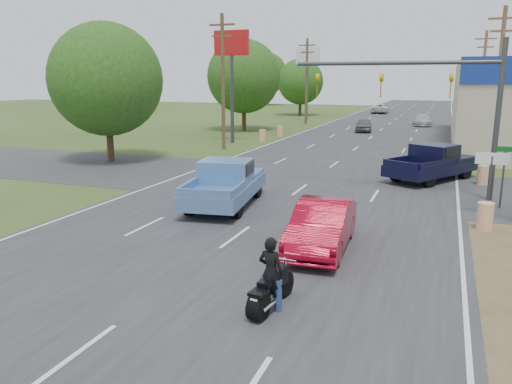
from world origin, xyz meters
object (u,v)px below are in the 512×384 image
at_px(motorcycle, 270,292).
at_px(red_convertible, 322,226).
at_px(navy_pickup, 434,162).
at_px(distant_car_white, 380,109).
at_px(distant_car_silver, 422,120).
at_px(rider, 271,276).
at_px(blue_pickup, 226,182).
at_px(distant_car_grey, 364,125).

bearing_deg(motorcycle, red_convertible, 96.86).
distance_m(navy_pickup, distant_car_white, 54.89).
xyz_separation_m(distant_car_silver, distant_car_white, (-7.38, 20.41, 0.07)).
xyz_separation_m(rider, navy_pickup, (3.06, 17.75, 0.13)).
xyz_separation_m(rider, blue_pickup, (-5.06, 8.80, 0.15)).
relative_size(red_convertible, navy_pickup, 0.76).
xyz_separation_m(rider, distant_car_silver, (0.90, 51.39, -0.16)).
relative_size(blue_pickup, distant_car_silver, 1.30).
relative_size(rider, navy_pickup, 0.27).
bearing_deg(distant_car_white, distant_car_grey, 91.30).
bearing_deg(motorcycle, blue_pickup, 128.01).
distance_m(red_convertible, rider, 4.60).
relative_size(navy_pickup, distant_car_silver, 1.30).
bearing_deg(rider, distant_car_grey, -75.73).
height_order(blue_pickup, distant_car_silver, blue_pickup).
xyz_separation_m(motorcycle, blue_pickup, (-5.05, 8.85, 0.52)).
xyz_separation_m(red_convertible, distant_car_grey, (-4.51, 37.33, -0.09)).
relative_size(distant_car_grey, distant_car_white, 0.73).
bearing_deg(rider, distant_car_silver, -82.73).
xyz_separation_m(red_convertible, motorcycle, (-0.12, -4.65, -0.30)).
relative_size(blue_pickup, distant_car_grey, 1.55).
bearing_deg(red_convertible, motorcycle, -94.55).
height_order(red_convertible, blue_pickup, blue_pickup).
height_order(motorcycle, blue_pickup, blue_pickup).
bearing_deg(distant_car_grey, red_convertible, -90.42).
xyz_separation_m(blue_pickup, distant_car_silver, (5.96, 42.58, -0.30)).
bearing_deg(distant_car_white, red_convertible, 92.92).
relative_size(distant_car_silver, distant_car_white, 0.87).
bearing_deg(distant_car_grey, navy_pickup, -80.16).
relative_size(motorcycle, distant_car_grey, 0.52).
xyz_separation_m(motorcycle, distant_car_white, (-6.47, 71.85, 0.29)).
bearing_deg(distant_car_silver, red_convertible, -96.18).
relative_size(blue_pickup, navy_pickup, 1.00).
height_order(motorcycle, distant_car_grey, distant_car_grey).
height_order(motorcycle, distant_car_white, distant_car_white).
distance_m(motorcycle, distant_car_silver, 51.44).
xyz_separation_m(red_convertible, distant_car_white, (-6.58, 67.20, -0.01)).
relative_size(red_convertible, distant_car_silver, 0.98).
distance_m(blue_pickup, distant_car_white, 63.01).
bearing_deg(motorcycle, distant_car_grey, 104.25).
distance_m(distant_car_grey, distant_car_silver, 10.84).
distance_m(rider, distant_car_silver, 51.40).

